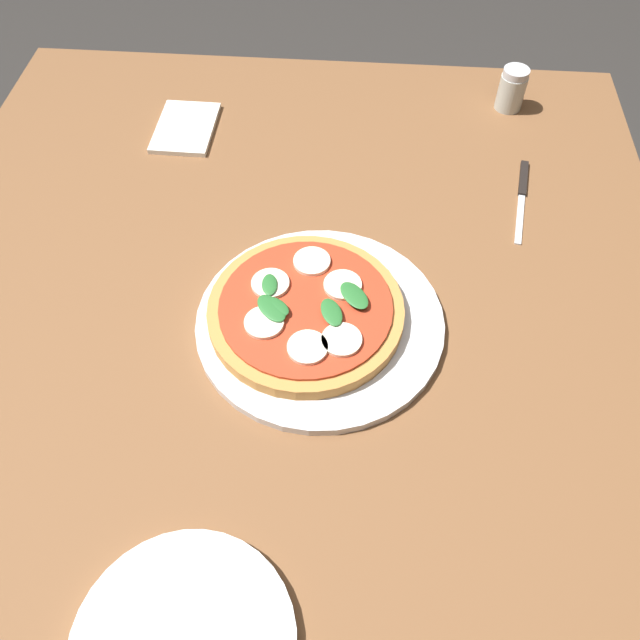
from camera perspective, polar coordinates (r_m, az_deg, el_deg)
ground_plane at (r=1.40m, az=-2.54°, el=-21.23°), size 6.00×6.00×0.00m
dining_table at (r=0.82m, az=-4.09°, el=-9.36°), size 1.37×1.02×0.71m
serving_tray at (r=0.79m, az=0.00°, el=-0.17°), size 0.30×0.30×0.01m
pizza at (r=0.78m, az=-1.26°, el=0.87°), size 0.24×0.24×0.03m
napkin at (r=1.09m, az=-11.80°, el=16.30°), size 0.13×0.09×0.01m
knife at (r=1.00m, az=17.45°, el=10.86°), size 0.17×0.04×0.01m
pepper_shaker at (r=1.14m, az=16.60°, el=18.97°), size 0.04×0.04×0.07m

